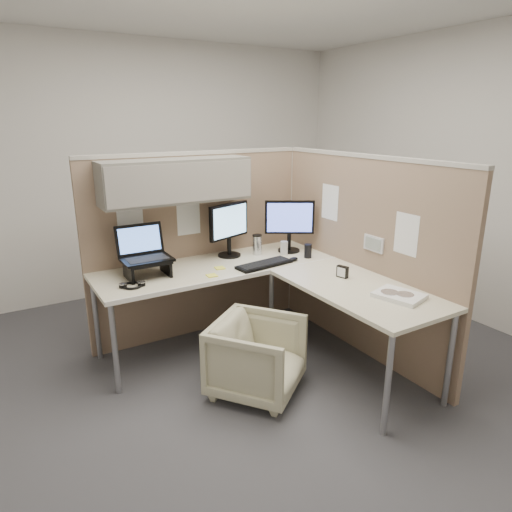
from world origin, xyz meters
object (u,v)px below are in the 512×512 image
desk (267,279)px  office_chair (257,353)px  monitor_left (229,226)px  keyboard (264,264)px

desk → office_chair: bearing=-130.2°
office_chair → monitor_left: monitor_left is taller
office_chair → monitor_left: bearing=35.7°
desk → keyboard: bearing=63.8°
desk → office_chair: (-0.31, -0.36, -0.39)m
office_chair → keyboard: keyboard is taller
monitor_left → keyboard: bearing=-92.7°
desk → keyboard: keyboard is taller
desk → monitor_left: size_ratio=4.29×
monitor_left → keyboard: monitor_left is taller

